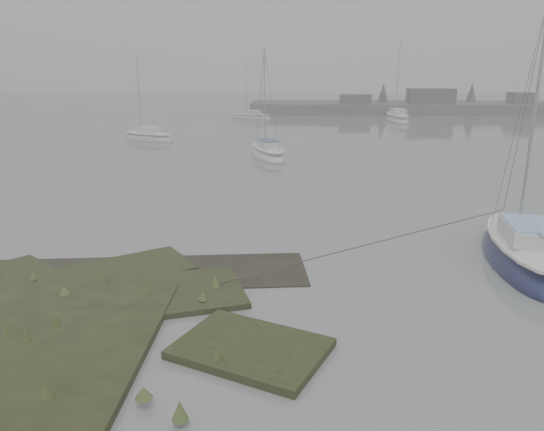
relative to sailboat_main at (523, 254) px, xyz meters
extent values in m
plane|color=slate|center=(-9.62, 24.16, -0.31)|extent=(160.00, 160.00, 0.00)
cube|color=#4C4F51|center=(16.38, 56.16, 0.29)|extent=(60.00, 8.00, 1.60)
cube|color=#424247|center=(0.38, 55.16, 1.09)|extent=(4.00, 3.00, 2.20)
cube|color=#424247|center=(10.38, 55.16, 1.49)|extent=(6.00, 3.00, 3.00)
cube|color=#424247|center=(22.38, 55.16, 1.24)|extent=(3.00, 3.00, 2.50)
cone|color=#384238|center=(4.38, 57.16, 1.89)|extent=(2.00, 2.00, 3.50)
cone|color=#384238|center=(16.38, 57.16, 1.89)|extent=(2.00, 2.00, 3.50)
ellipsoid|color=#14173C|center=(0.00, 0.02, -0.19)|extent=(3.33, 7.33, 1.72)
ellipsoid|color=silver|center=(0.00, 0.02, 0.50)|extent=(2.73, 6.36, 0.48)
cube|color=silver|center=(-0.04, -0.28, 0.92)|extent=(1.85, 2.62, 0.50)
cube|color=#8BA9D6|center=(-0.04, -0.28, 1.21)|extent=(1.72, 2.40, 0.08)
cylinder|color=#939399|center=(0.13, 0.91, 4.89)|extent=(0.11, 0.11, 8.08)
cylinder|color=#939399|center=(-0.07, -0.48, 1.21)|extent=(0.50, 2.81, 0.09)
ellipsoid|color=silver|center=(-9.89, 20.83, -0.21)|extent=(3.80, 6.27, 1.45)
ellipsoid|color=silver|center=(-9.89, 20.83, 0.37)|extent=(3.18, 5.42, 0.41)
cube|color=silver|center=(-9.81, 20.58, 0.73)|extent=(1.87, 2.35, 0.43)
cube|color=navy|center=(-9.81, 20.58, 0.97)|extent=(1.74, 2.16, 0.07)
cylinder|color=#939399|center=(-10.14, 21.55, 4.07)|extent=(0.09, 0.09, 6.81)
cylinder|color=#939399|center=(-9.75, 20.42, 0.97)|extent=(0.85, 2.28, 0.08)
ellipsoid|color=#A4AAAE|center=(-20.95, 29.06, -0.21)|extent=(5.75, 4.18, 1.35)
ellipsoid|color=white|center=(-20.95, 29.06, 0.32)|extent=(4.95, 3.53, 0.38)
cube|color=white|center=(-20.74, 28.95, 0.66)|extent=(2.23, 1.93, 0.40)
cube|color=silver|center=(-20.74, 28.95, 0.88)|extent=(2.06, 1.79, 0.06)
cylinder|color=#939399|center=(-21.58, 29.39, 3.77)|extent=(0.09, 0.09, 6.33)
cylinder|color=#939399|center=(-20.60, 28.88, 0.88)|extent=(2.00, 1.09, 0.07)
ellipsoid|color=silver|center=(4.22, 45.39, -0.19)|extent=(2.59, 6.93, 1.66)
ellipsoid|color=white|center=(4.22, 45.39, 0.47)|extent=(2.10, 6.03, 0.47)
cube|color=white|center=(4.23, 45.10, 0.88)|extent=(1.58, 2.41, 0.49)
cube|color=silver|center=(4.23, 45.10, 1.15)|extent=(1.47, 2.21, 0.08)
cylinder|color=#939399|center=(4.17, 46.27, 4.71)|extent=(0.11, 0.11, 7.80)
cylinder|color=#939399|center=(4.24, 44.90, 1.15)|extent=(0.23, 2.73, 0.09)
ellipsoid|color=#A1A6AA|center=(-13.03, 47.20, -0.22)|extent=(5.31, 3.30, 1.23)
ellipsoid|color=white|center=(-13.03, 47.20, 0.27)|extent=(4.59, 2.76, 0.35)
cube|color=white|center=(-12.83, 47.13, 0.57)|extent=(2.00, 1.61, 0.36)
cube|color=#B8BBC5|center=(-12.83, 47.13, 0.77)|extent=(1.84, 1.50, 0.06)
cylinder|color=#939399|center=(-13.64, 47.42, 3.41)|extent=(0.08, 0.08, 5.77)
cylinder|color=#939399|center=(-12.69, 47.08, 0.77)|extent=(1.92, 0.76, 0.06)
camera|label=1|loc=(-8.19, -17.77, 6.53)|focal=35.00mm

